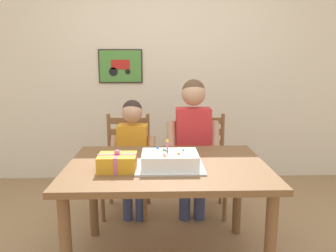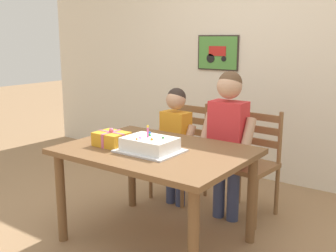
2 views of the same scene
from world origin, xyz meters
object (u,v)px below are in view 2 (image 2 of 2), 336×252
dining_table (156,161)px  chair_right (250,163)px  gift_box_red_large (112,139)px  child_younger (176,135)px  birthday_cake (150,145)px  child_older (228,131)px  chair_left (181,150)px

dining_table → chair_right: chair_right is taller
dining_table → gift_box_red_large: size_ratio=5.49×
chair_right → child_younger: child_younger is taller
birthday_cake → child_older: bearing=73.1°
child_older → birthday_cake: bearing=-106.9°
chair_left → child_younger: (0.08, -0.21, 0.20)m
chair_right → child_older: size_ratio=0.72×
child_older → gift_box_red_large: bearing=-125.4°
child_older → child_younger: bearing=180.0°
gift_box_red_large → chair_right: chair_right is taller
gift_box_red_large → child_older: 0.97m
gift_box_red_large → chair_right: 1.25m
dining_table → birthday_cake: 0.17m
child_older → child_younger: (-0.53, 0.00, -0.11)m
birthday_cake → child_older: 0.79m
dining_table → chair_left: (-0.36, 0.87, -0.17)m
dining_table → child_younger: bearing=112.9°
chair_right → chair_left: bearing=180.0°
chair_right → child_older: 0.39m
child_older → chair_right: bearing=59.5°
chair_left → child_younger: 0.30m
chair_left → child_younger: child_younger is taller
gift_box_red_large → child_older: (0.56, 0.79, -0.02)m
gift_box_red_large → chair_right: (0.68, 1.00, -0.32)m
dining_table → birthday_cake: size_ratio=3.05×
dining_table → child_younger: (-0.28, 0.67, 0.02)m
birthday_cake → chair_right: size_ratio=0.48×
dining_table → gift_box_red_large: 0.37m
birthday_cake → gift_box_red_large: size_ratio=1.80×
birthday_cake → child_older: size_ratio=0.35×
chair_right → child_younger: 0.71m
chair_right → child_younger: size_ratio=0.84×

